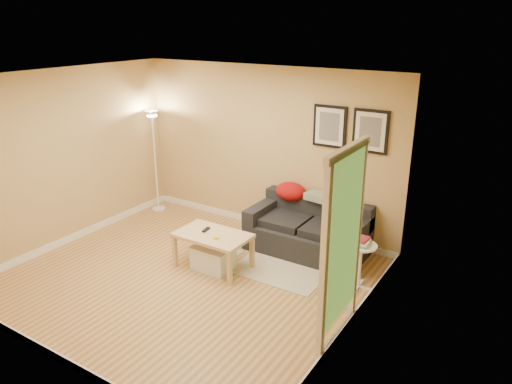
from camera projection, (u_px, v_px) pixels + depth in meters
floor at (187, 277)px, 6.43m from camera, size 4.50×4.50×0.00m
ceiling at (176, 78)px, 5.55m from camera, size 4.50×4.50×0.00m
wall_back at (265, 150)px, 7.58m from camera, size 4.50×0.00×4.50m
wall_front at (38, 245)px, 4.40m from camera, size 4.50×0.00×4.50m
wall_left at (65, 158)px, 7.12m from camera, size 0.00×4.00×4.00m
wall_right at (354, 223)px, 4.86m from camera, size 0.00×4.00×4.00m
baseboard_back at (265, 223)px, 8.00m from camera, size 4.50×0.02×0.10m
baseboard_front at (58, 357)px, 4.83m from camera, size 4.50×0.02×0.10m
baseboard_left at (76, 236)px, 7.54m from camera, size 0.02×4.00×0.10m
baseboard_right at (345, 328)px, 5.29m from camera, size 0.02×4.00×0.10m
sofa at (307, 228)px, 7.02m from camera, size 1.70×0.90×0.75m
red_throw at (291, 192)px, 7.32m from camera, size 0.48×0.36×0.28m
plaid_throw at (320, 197)px, 7.07m from camera, size 0.45×0.32×0.10m
framed_print_left at (330, 126)px, 6.85m from camera, size 0.50×0.04×0.60m
framed_print_right at (371, 131)px, 6.55m from camera, size 0.50×0.04×0.60m
area_rug at (280, 270)px, 6.60m from camera, size 1.25×0.85×0.01m
green_runner at (215, 253)px, 7.09m from camera, size 0.70×0.50×0.01m
coffee_table at (213, 250)px, 6.61m from camera, size 1.14×0.90×0.50m
remote_control at (206, 230)px, 6.63m from camera, size 0.08×0.17×0.02m
tape_roll at (216, 238)px, 6.38m from camera, size 0.07×0.07×0.03m
storage_bin at (213, 258)px, 6.59m from camera, size 0.55×0.40×0.34m
side_table at (360, 266)px, 6.09m from camera, size 0.39×0.39×0.60m
book_stack at (361, 241)px, 5.99m from camera, size 0.27×0.31×0.08m
floor_lamp at (155, 164)px, 8.42m from camera, size 0.23×0.23×1.80m
doorway at (341, 252)px, 4.86m from camera, size 0.12×1.01×2.13m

